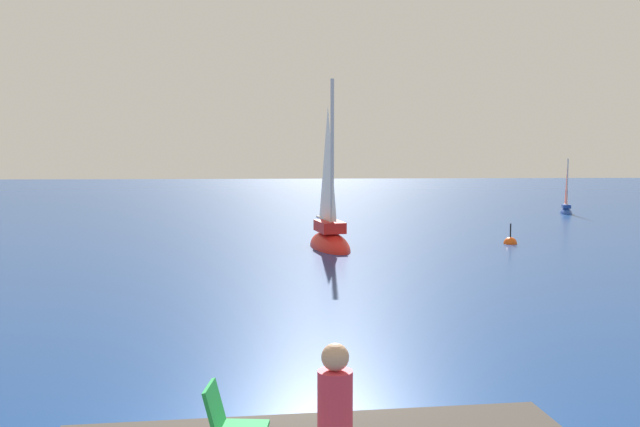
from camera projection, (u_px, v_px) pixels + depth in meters
The scene contains 4 objects.
sailboat_near at pixel (330, 238), 29.49m from camera, with size 2.01×4.02×7.30m.
sailboat_far at pixel (566, 210), 44.45m from camera, with size 1.10×2.00×3.61m.
beach_chair at pixel (229, 420), 7.34m from camera, with size 0.65×0.55×0.80m.
marker_buoy at pixel (510, 244), 30.87m from camera, with size 0.56×0.56×1.13m.
Camera 1 is at (-0.10, -10.12, 4.11)m, focal length 41.68 mm.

